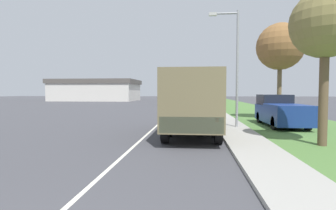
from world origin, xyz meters
TOP-DOWN VIEW (x-y plane):
  - ground_plane at (0.00, 40.00)m, footprint 180.00×180.00m
  - lane_centre_stripe at (0.00, 40.00)m, footprint 0.12×120.00m
  - sidewalk_right at (4.50, 40.00)m, footprint 1.80×120.00m
  - grass_strip_right at (8.90, 40.00)m, footprint 7.00×120.00m
  - military_truck at (2.21, 11.67)m, footprint 2.45×7.12m
  - car_nearest_ahead at (1.75, 26.16)m, footprint 1.71×4.36m
  - car_second_ahead at (-1.86, 40.71)m, footprint 1.94×4.75m
  - car_third_ahead at (-1.52, 53.82)m, footprint 1.87×4.53m
  - car_fourth_ahead at (1.49, 67.37)m, footprint 1.88×3.92m
  - pickup_truck at (7.61, 15.65)m, footprint 1.99×5.06m
  - lamp_post at (4.53, 14.14)m, footprint 1.69×0.24m
  - tree_near_right at (7.29, 9.58)m, footprint 2.62×2.62m
  - tree_mid_right at (8.81, 19.71)m, footprint 3.53×3.53m
  - building_distant at (-21.47, 61.10)m, footprint 19.96×12.84m

SIDE VIEW (x-z plane):
  - ground_plane at x=0.00m, z-range 0.00..0.00m
  - lane_centre_stripe at x=0.00m, z-range 0.00..0.00m
  - grass_strip_right at x=8.90m, z-range 0.00..0.02m
  - sidewalk_right at x=4.50m, z-range 0.00..0.12m
  - car_third_ahead at x=-1.52m, z-range -0.06..1.37m
  - car_fourth_ahead at x=1.49m, z-range -0.07..1.38m
  - car_nearest_ahead at x=1.75m, z-range -0.08..1.52m
  - car_second_ahead at x=-1.86m, z-range -0.08..1.54m
  - pickup_truck at x=7.61m, z-range -0.03..1.88m
  - military_truck at x=2.21m, z-range 0.15..3.15m
  - building_distant at x=-21.47m, z-range 0.03..5.12m
  - lamp_post at x=4.53m, z-range 0.78..7.34m
  - tree_near_right at x=7.29m, z-range 1.65..7.66m
  - tree_mid_right at x=8.81m, z-range 1.87..9.17m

